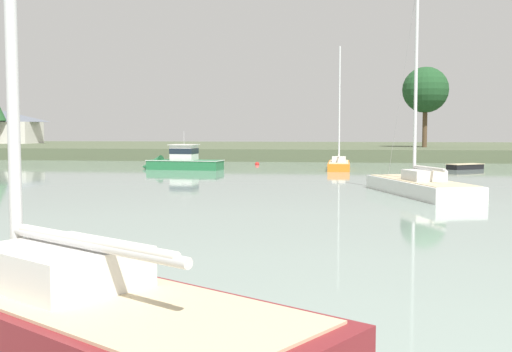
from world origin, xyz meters
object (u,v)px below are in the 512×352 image
object	(u,v)px
sailboat_maroon	(47,337)
mooring_buoy_red	(257,164)
cruiser_green	(177,164)
sailboat_white	(420,190)
sailboat_orange	(339,167)
dinghy_black	(465,167)

from	to	relation	value
sailboat_maroon	mooring_buoy_red	bearing A→B (deg)	94.78
cruiser_green	sailboat_white	distance (m)	27.44
sailboat_maroon	mooring_buoy_red	xyz separation A→B (m)	(-4.52, 54.05, -0.23)
sailboat_orange	mooring_buoy_red	distance (m)	10.48
cruiser_green	dinghy_black	size ratio (longest dim) A/B	2.10
sailboat_white	mooring_buoy_red	world-z (taller)	sailboat_white
sailboat_maroon	sailboat_white	world-z (taller)	sailboat_maroon
sailboat_maroon	dinghy_black	xyz separation A→B (m)	(15.08, 49.56, -0.14)
cruiser_green	sailboat_orange	bearing A→B (deg)	8.27
sailboat_maroon	dinghy_black	distance (m)	51.80
sailboat_orange	sailboat_white	xyz separation A→B (m)	(4.63, -21.89, 0.01)
cruiser_green	sailboat_maroon	xyz separation A→B (m)	(10.55, -45.62, -0.18)
cruiser_green	sailboat_orange	distance (m)	14.52
cruiser_green	dinghy_black	xyz separation A→B (m)	(25.64, 3.94, -0.32)
cruiser_green	sailboat_white	xyz separation A→B (m)	(19.00, -19.80, -0.23)
cruiser_green	mooring_buoy_red	distance (m)	10.38
sailboat_orange	dinghy_black	xyz separation A→B (m)	(11.27, 1.85, -0.08)
cruiser_green	sailboat_white	world-z (taller)	sailboat_white
cruiser_green	mooring_buoy_red	bearing A→B (deg)	54.42
mooring_buoy_red	sailboat_maroon	bearing A→B (deg)	-85.22
sailboat_maroon	sailboat_white	xyz separation A→B (m)	(8.44, 25.82, -0.05)
sailboat_orange	dinghy_black	bearing A→B (deg)	9.32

